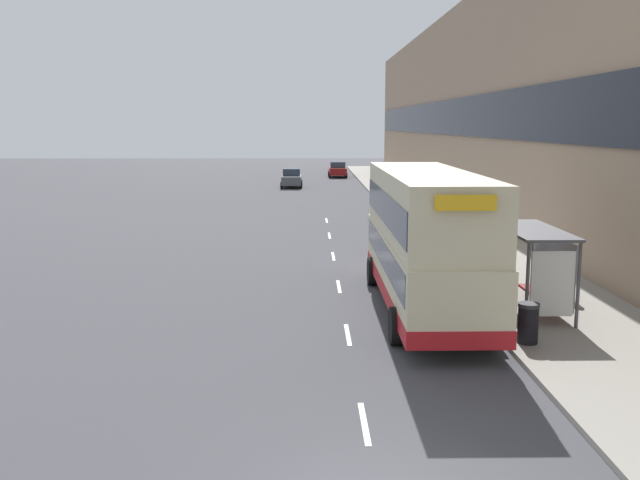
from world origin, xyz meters
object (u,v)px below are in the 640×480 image
pedestrian_at_shelter (566,272)px  double_decker_bus_near (425,238)px  bus_shelter (541,255)px  car_1 (338,169)px  car_0 (292,178)px  pedestrian_1 (500,261)px  litter_bin (528,323)px

pedestrian_at_shelter → double_decker_bus_near: bearing=-166.0°
bus_shelter → car_1: 56.84m
car_0 → pedestrian_1: 41.62m
bus_shelter → car_1: (-3.71, 56.71, -1.04)m
car_1 → pedestrian_at_shelter: size_ratio=2.60×
bus_shelter → car_1: size_ratio=0.99×
bus_shelter → pedestrian_1: bus_shelter is taller
double_decker_bus_near → pedestrian_at_shelter: (4.79, 1.19, -1.31)m
bus_shelter → pedestrian_1: 3.59m
pedestrian_at_shelter → car_1: bearing=95.4°
double_decker_bus_near → pedestrian_at_shelter: double_decker_bus_near is taller
bus_shelter → pedestrian_1: size_ratio=2.41×
double_decker_bus_near → pedestrian_at_shelter: 5.11m
bus_shelter → car_1: bus_shelter is taller
car_0 → litter_bin: (7.17, -47.27, -0.17)m
car_1 → pedestrian_1: size_ratio=2.43×
car_0 → pedestrian_at_shelter: 43.49m
car_0 → pedestrian_1: bearing=101.3°
double_decker_bus_near → car_1: 55.98m
bus_shelter → double_decker_bus_near: double_decker_bus_near is taller
double_decker_bus_near → pedestrian_1: size_ratio=6.23×
pedestrian_at_shelter → litter_bin: pedestrian_at_shelter is taller
bus_shelter → litter_bin: size_ratio=4.00×
car_0 → double_decker_bus_near: bearing=96.7°
car_0 → car_1: size_ratio=0.97×
double_decker_bus_near → car_0: 43.86m
pedestrian_at_shelter → pedestrian_1: pedestrian_1 is taller
pedestrian_1 → double_decker_bus_near: bearing=-138.2°
car_1 → pedestrian_1: 53.35m
litter_bin → car_0: bearing=98.6°
bus_shelter → car_0: bearing=100.7°
bus_shelter → car_0: 45.10m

